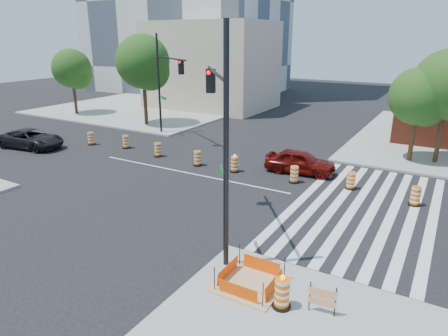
% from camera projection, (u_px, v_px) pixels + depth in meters
% --- Properties ---
extents(ground, '(120.00, 120.00, 0.00)m').
position_uv_depth(ground, '(188.00, 173.00, 25.62)').
color(ground, black).
rests_on(ground, ground).
extents(sidewalk_nw, '(22.00, 22.00, 0.15)m').
position_uv_depth(sidewalk_nw, '(153.00, 107.00, 48.97)').
color(sidewalk_nw, gray).
rests_on(sidewalk_nw, ground).
extents(crosswalk_east, '(6.75, 13.50, 0.01)m').
position_uv_depth(crosswalk_east, '(364.00, 208.00, 20.37)').
color(crosswalk_east, silver).
rests_on(crosswalk_east, ground).
extents(lane_centerline, '(14.00, 0.12, 0.01)m').
position_uv_depth(lane_centerline, '(188.00, 173.00, 25.62)').
color(lane_centerline, silver).
rests_on(lane_centerline, ground).
extents(excavation_pit, '(2.20, 2.20, 0.90)m').
position_uv_depth(excavation_pit, '(250.00, 283.00, 13.87)').
color(excavation_pit, tan).
rests_on(excavation_pit, ground).
extents(beige_midrise, '(14.00, 10.00, 10.00)m').
position_uv_depth(beige_midrise, '(211.00, 65.00, 47.81)').
color(beige_midrise, '#B7AA8C').
rests_on(beige_midrise, ground).
extents(red_coupe, '(4.61, 2.25, 1.51)m').
position_uv_depth(red_coupe, '(300.00, 162.00, 25.41)').
color(red_coupe, '#540A07').
rests_on(red_coupe, ground).
extents(dark_suv, '(5.55, 3.15, 1.46)m').
position_uv_depth(dark_suv, '(31.00, 139.00, 31.14)').
color(dark_suv, black).
rests_on(dark_suv, ground).
extents(signal_pole_se, '(4.15, 5.36, 8.77)m').
position_uv_depth(signal_pole_se, '(220.00, 119.00, 15.24)').
color(signal_pole_se, black).
rests_on(signal_pole_se, ground).
extents(signal_pole_nw, '(5.48, 3.52, 8.44)m').
position_uv_depth(signal_pole_nw, '(165.00, 77.00, 32.93)').
color(signal_pole_nw, black).
rests_on(signal_pole_nw, ground).
extents(pit_drum, '(0.60, 0.60, 1.19)m').
position_uv_depth(pit_drum, '(282.00, 294.00, 12.59)').
color(pit_drum, black).
rests_on(pit_drum, ground).
extents(barricade, '(0.87, 0.15, 1.03)m').
position_uv_depth(barricade, '(323.00, 298.00, 12.30)').
color(barricade, '#F26205').
rests_on(barricade, ground).
extents(tree_north_a, '(4.17, 4.17, 7.09)m').
position_uv_depth(tree_north_a, '(72.00, 71.00, 43.17)').
color(tree_north_a, '#382314').
rests_on(tree_north_a, ground).
extents(tree_north_b, '(5.05, 5.05, 8.59)m').
position_uv_depth(tree_north_b, '(144.00, 65.00, 37.46)').
color(tree_north_b, '#382314').
rests_on(tree_north_b, ground).
extents(tree_north_c, '(3.82, 3.82, 6.49)m').
position_uv_depth(tree_north_c, '(419.00, 100.00, 26.45)').
color(tree_north_c, '#382314').
rests_on(tree_north_c, ground).
extents(tree_north_d, '(4.50, 4.50, 7.66)m').
position_uv_depth(tree_north_d, '(448.00, 88.00, 25.85)').
color(tree_north_d, '#382314').
rests_on(tree_north_d, ground).
extents(median_drum_0, '(0.60, 0.60, 1.02)m').
position_uv_depth(median_drum_0, '(91.00, 139.00, 32.12)').
color(median_drum_0, black).
rests_on(median_drum_0, ground).
extents(median_drum_1, '(0.60, 0.60, 1.02)m').
position_uv_depth(median_drum_1, '(126.00, 142.00, 31.12)').
color(median_drum_1, black).
rests_on(median_drum_1, ground).
extents(median_drum_2, '(0.60, 0.60, 1.02)m').
position_uv_depth(median_drum_2, '(158.00, 150.00, 28.96)').
color(median_drum_2, black).
rests_on(median_drum_2, ground).
extents(median_drum_3, '(0.60, 0.60, 1.02)m').
position_uv_depth(median_drum_3, '(198.00, 159.00, 26.95)').
color(median_drum_3, black).
rests_on(median_drum_3, ground).
extents(median_drum_4, '(0.60, 0.60, 1.18)m').
position_uv_depth(median_drum_4, '(235.00, 165.00, 25.71)').
color(median_drum_4, black).
rests_on(median_drum_4, ground).
extents(median_drum_5, '(0.60, 0.60, 1.02)m').
position_uv_depth(median_drum_5, '(294.00, 175.00, 23.82)').
color(median_drum_5, black).
rests_on(median_drum_5, ground).
extents(median_drum_6, '(0.60, 0.60, 1.02)m').
position_uv_depth(median_drum_6, '(351.00, 181.00, 22.81)').
color(median_drum_6, black).
rests_on(median_drum_6, ground).
extents(median_drum_7, '(0.60, 0.60, 1.02)m').
position_uv_depth(median_drum_7, '(415.00, 197.00, 20.59)').
color(median_drum_7, black).
rests_on(median_drum_7, ground).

